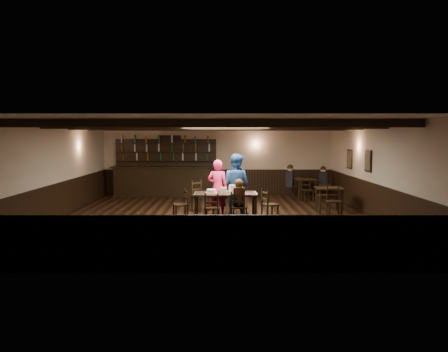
{
  "coord_description": "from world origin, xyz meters",
  "views": [
    {
      "loc": [
        0.25,
        -12.26,
        2.33
      ],
      "look_at": [
        0.24,
        0.2,
        1.18
      ],
      "focal_mm": 35.0,
      "sensor_mm": 36.0,
      "label": 1
    }
  ],
  "objects_px": {
    "bar_counter": "(166,177)",
    "chair_near_left": "(212,206)",
    "cake": "(211,191)",
    "woman_pink": "(218,188)",
    "man_blue": "(236,185)",
    "dining_table": "(225,195)",
    "chair_near_right": "(238,205)"
  },
  "relations": [
    {
      "from": "dining_table",
      "to": "cake",
      "type": "distance_m",
      "value": 0.41
    },
    {
      "from": "dining_table",
      "to": "woman_pink",
      "type": "height_order",
      "value": "woman_pink"
    },
    {
      "from": "bar_counter",
      "to": "man_blue",
      "type": "bearing_deg",
      "value": -58.62
    },
    {
      "from": "dining_table",
      "to": "man_blue",
      "type": "xyz_separation_m",
      "value": [
        0.3,
        0.68,
        0.22
      ]
    },
    {
      "from": "chair_near_left",
      "to": "bar_counter",
      "type": "bearing_deg",
      "value": 109.46
    },
    {
      "from": "chair_near_left",
      "to": "cake",
      "type": "relative_size",
      "value": 2.56
    },
    {
      "from": "man_blue",
      "to": "dining_table",
      "type": "bearing_deg",
      "value": 90.94
    },
    {
      "from": "cake",
      "to": "bar_counter",
      "type": "xyz_separation_m",
      "value": [
        -1.93,
        4.96,
        -0.07
      ]
    },
    {
      "from": "cake",
      "to": "bar_counter",
      "type": "distance_m",
      "value": 5.32
    },
    {
      "from": "woman_pink",
      "to": "cake",
      "type": "height_order",
      "value": "woman_pink"
    },
    {
      "from": "chair_near_right",
      "to": "man_blue",
      "type": "height_order",
      "value": "man_blue"
    },
    {
      "from": "bar_counter",
      "to": "woman_pink",
      "type": "bearing_deg",
      "value": -64.4
    },
    {
      "from": "chair_near_left",
      "to": "woman_pink",
      "type": "height_order",
      "value": "woman_pink"
    },
    {
      "from": "chair_near_left",
      "to": "woman_pink",
      "type": "relative_size",
      "value": 0.5
    },
    {
      "from": "chair_near_right",
      "to": "bar_counter",
      "type": "distance_m",
      "value": 6.16
    },
    {
      "from": "cake",
      "to": "woman_pink",
      "type": "bearing_deg",
      "value": 73.75
    },
    {
      "from": "dining_table",
      "to": "bar_counter",
      "type": "xyz_separation_m",
      "value": [
        -2.32,
        4.98,
        0.04
      ]
    },
    {
      "from": "man_blue",
      "to": "woman_pink",
      "type": "bearing_deg",
      "value": 33.97
    },
    {
      "from": "dining_table",
      "to": "woman_pink",
      "type": "relative_size",
      "value": 1.06
    },
    {
      "from": "chair_near_left",
      "to": "bar_counter",
      "type": "relative_size",
      "value": 0.2
    },
    {
      "from": "woman_pink",
      "to": "man_blue",
      "type": "xyz_separation_m",
      "value": [
        0.52,
        0.09,
        0.08
      ]
    },
    {
      "from": "cake",
      "to": "bar_counter",
      "type": "height_order",
      "value": "bar_counter"
    },
    {
      "from": "man_blue",
      "to": "cake",
      "type": "xyz_separation_m",
      "value": [
        -0.69,
        -0.66,
        -0.11
      ]
    },
    {
      "from": "bar_counter",
      "to": "chair_near_left",
      "type": "bearing_deg",
      "value": -70.54
    },
    {
      "from": "man_blue",
      "to": "bar_counter",
      "type": "xyz_separation_m",
      "value": [
        -2.62,
        4.3,
        -0.18
      ]
    },
    {
      "from": "chair_near_left",
      "to": "bar_counter",
      "type": "xyz_separation_m",
      "value": [
        -1.96,
        5.55,
        0.24
      ]
    },
    {
      "from": "dining_table",
      "to": "woman_pink",
      "type": "xyz_separation_m",
      "value": [
        -0.22,
        0.59,
        0.14
      ]
    },
    {
      "from": "dining_table",
      "to": "man_blue",
      "type": "distance_m",
      "value": 0.77
    },
    {
      "from": "man_blue",
      "to": "bar_counter",
      "type": "height_order",
      "value": "bar_counter"
    },
    {
      "from": "chair_near_right",
      "to": "bar_counter",
      "type": "xyz_separation_m",
      "value": [
        -2.67,
        5.55,
        0.22
      ]
    },
    {
      "from": "dining_table",
      "to": "chair_near_right",
      "type": "relative_size",
      "value": 2.02
    },
    {
      "from": "dining_table",
      "to": "man_blue",
      "type": "bearing_deg",
      "value": 66.35
    }
  ]
}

